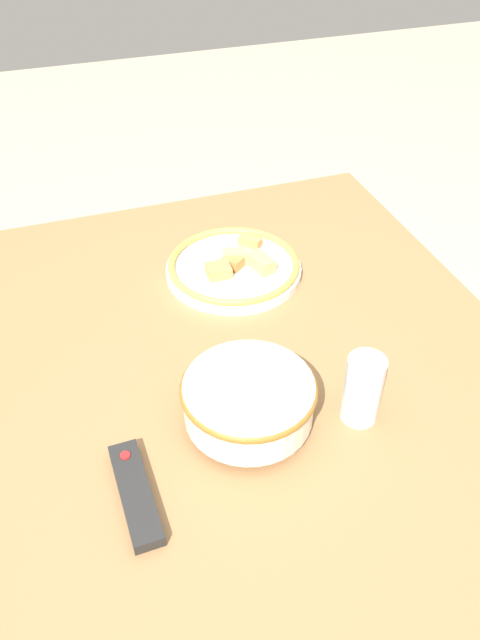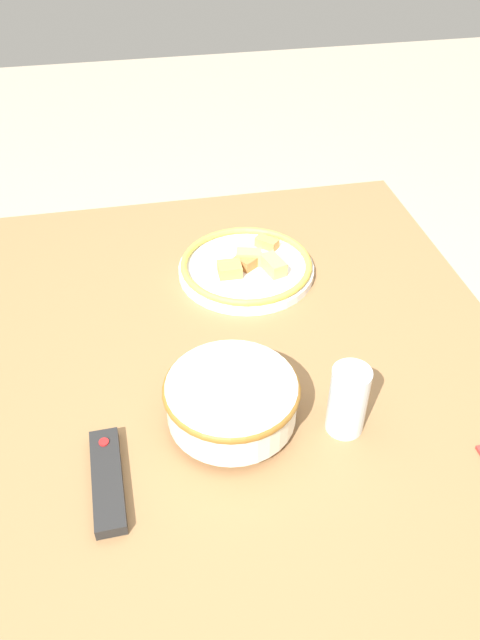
{
  "view_description": "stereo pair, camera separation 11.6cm",
  "coord_description": "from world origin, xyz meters",
  "px_view_note": "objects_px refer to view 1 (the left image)",
  "views": [
    {
      "loc": [
        -0.78,
        0.28,
        1.5
      ],
      "look_at": [
        0.06,
        -0.0,
        0.75
      ],
      "focal_mm": 35.0,
      "sensor_mm": 36.0,
      "label": 1
    },
    {
      "loc": [
        -0.81,
        0.17,
        1.5
      ],
      "look_at": [
        0.06,
        -0.0,
        0.75
      ],
      "focal_mm": 35.0,
      "sensor_mm": 36.0,
      "label": 2
    }
  ],
  "objects_px": {
    "tv_remote": "(135,493)",
    "drinking_glass": "(363,389)",
    "noodle_bowl": "(249,400)",
    "food_plate": "(234,267)"
  },
  "relations": [
    {
      "from": "food_plate",
      "to": "drinking_glass",
      "type": "relative_size",
      "value": 2.3
    },
    {
      "from": "noodle_bowl",
      "to": "drinking_glass",
      "type": "height_order",
      "value": "drinking_glass"
    },
    {
      "from": "noodle_bowl",
      "to": "food_plate",
      "type": "relative_size",
      "value": 0.75
    },
    {
      "from": "tv_remote",
      "to": "drinking_glass",
      "type": "bearing_deg",
      "value": 4.02
    },
    {
      "from": "noodle_bowl",
      "to": "food_plate",
      "type": "distance_m",
      "value": 0.42
    },
    {
      "from": "noodle_bowl",
      "to": "drinking_glass",
      "type": "xyz_separation_m",
      "value": [
        -0.05,
        -0.18,
        0.01
      ]
    },
    {
      "from": "noodle_bowl",
      "to": "tv_remote",
      "type": "height_order",
      "value": "noodle_bowl"
    },
    {
      "from": "tv_remote",
      "to": "drinking_glass",
      "type": "distance_m",
      "value": 0.39
    },
    {
      "from": "food_plate",
      "to": "drinking_glass",
      "type": "height_order",
      "value": "drinking_glass"
    },
    {
      "from": "food_plate",
      "to": "tv_remote",
      "type": "bearing_deg",
      "value": 147.13
    }
  ]
}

